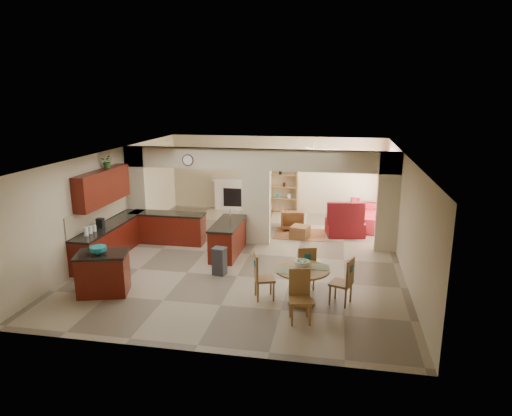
% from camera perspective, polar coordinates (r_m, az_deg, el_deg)
% --- Properties ---
extents(floor, '(10.00, 10.00, 0.00)m').
position_cam_1_polar(floor, '(12.71, -0.75, -5.78)').
color(floor, gray).
rests_on(floor, ground).
extents(ceiling, '(10.00, 10.00, 0.00)m').
position_cam_1_polar(ceiling, '(12.05, -0.80, 6.85)').
color(ceiling, white).
rests_on(ceiling, wall_back).
extents(wall_back, '(8.00, 0.00, 8.00)m').
position_cam_1_polar(wall_back, '(17.13, 2.47, 4.28)').
color(wall_back, '#C3B48F').
rests_on(wall_back, floor).
extents(wall_front, '(8.00, 0.00, 8.00)m').
position_cam_1_polar(wall_front, '(7.69, -8.08, -8.39)').
color(wall_front, '#C3B48F').
rests_on(wall_front, floor).
extents(wall_left, '(0.00, 10.00, 10.00)m').
position_cam_1_polar(wall_left, '(13.63, -17.51, 1.07)').
color(wall_left, '#C3B48F').
rests_on(wall_left, floor).
extents(wall_right, '(0.00, 10.00, 10.00)m').
position_cam_1_polar(wall_right, '(12.20, 18.00, -0.46)').
color(wall_right, '#C3B48F').
rests_on(wall_right, floor).
extents(partition_left_pier, '(0.60, 0.25, 2.80)m').
position_cam_1_polar(partition_left_pier, '(14.37, -14.61, 1.92)').
color(partition_left_pier, '#C3B48F').
rests_on(partition_left_pier, floor).
extents(partition_center_pier, '(0.80, 0.25, 2.20)m').
position_cam_1_polar(partition_center_pier, '(13.33, 0.06, 0.12)').
color(partition_center_pier, '#C3B48F').
rests_on(partition_center_pier, floor).
extents(partition_right_pier, '(0.60, 0.25, 2.80)m').
position_cam_1_polar(partition_right_pier, '(13.13, 16.16, 0.68)').
color(partition_right_pier, '#C3B48F').
rests_on(partition_right_pier, floor).
extents(partition_header, '(8.00, 0.25, 0.60)m').
position_cam_1_polar(partition_header, '(13.06, 0.06, 6.09)').
color(partition_header, '#C3B48F').
rests_on(partition_header, partition_center_pier).
extents(kitchen_counter, '(2.52, 3.29, 1.48)m').
position_cam_1_polar(kitchen_counter, '(13.33, -14.88, -3.20)').
color(kitchen_counter, '#420D07').
rests_on(kitchen_counter, floor).
extents(upper_cabinets, '(0.35, 2.40, 0.90)m').
position_cam_1_polar(upper_cabinets, '(12.76, -18.61, 2.51)').
color(upper_cabinets, '#420D07').
rests_on(upper_cabinets, wall_left).
extents(peninsula, '(0.70, 1.85, 0.91)m').
position_cam_1_polar(peninsula, '(12.58, -3.55, -3.82)').
color(peninsula, '#420D07').
rests_on(peninsula, floor).
extents(wall_clock, '(0.34, 0.03, 0.34)m').
position_cam_1_polar(wall_clock, '(13.42, -8.53, 5.94)').
color(wall_clock, '#51281B').
rests_on(wall_clock, partition_header).
extents(rug, '(1.60, 1.30, 0.01)m').
position_cam_1_polar(rug, '(14.52, 5.51, -3.25)').
color(rug, '#985A37').
rests_on(rug, floor).
extents(fireplace, '(1.60, 0.35, 1.20)m').
position_cam_1_polar(fireplace, '(17.41, -2.86, 1.80)').
color(fireplace, silver).
rests_on(fireplace, floor).
extents(shelving_unit, '(1.00, 0.32, 1.80)m').
position_cam_1_polar(shelving_unit, '(17.01, 3.54, 2.48)').
color(shelving_unit, '#9D6636').
rests_on(shelving_unit, floor).
extents(window_a, '(0.02, 0.90, 1.90)m').
position_cam_1_polar(window_a, '(14.46, 16.70, 1.04)').
color(window_a, white).
rests_on(window_a, wall_right).
extents(window_b, '(0.02, 0.90, 1.90)m').
position_cam_1_polar(window_b, '(16.11, 16.09, 2.38)').
color(window_b, white).
rests_on(window_b, wall_right).
extents(glazed_door, '(0.02, 0.70, 2.10)m').
position_cam_1_polar(glazed_door, '(15.32, 16.34, 1.20)').
color(glazed_door, white).
rests_on(glazed_door, wall_right).
extents(drape_a_left, '(0.10, 0.28, 2.30)m').
position_cam_1_polar(drape_a_left, '(13.87, 16.79, 0.49)').
color(drape_a_left, '#441D1B').
rests_on(drape_a_left, wall_right).
extents(drape_a_right, '(0.10, 0.28, 2.30)m').
position_cam_1_polar(drape_a_right, '(15.04, 16.32, 1.55)').
color(drape_a_right, '#441D1B').
rests_on(drape_a_right, wall_right).
extents(drape_b_left, '(0.10, 0.28, 2.30)m').
position_cam_1_polar(drape_b_left, '(15.52, 16.14, 1.95)').
color(drape_b_left, '#441D1B').
rests_on(drape_b_left, wall_right).
extents(drape_b_right, '(0.10, 0.28, 2.30)m').
position_cam_1_polar(drape_b_right, '(16.69, 15.76, 2.80)').
color(drape_b_right, '#441D1B').
rests_on(drape_b_right, wall_right).
extents(ceiling_fan, '(1.00, 1.00, 0.10)m').
position_cam_1_polar(ceiling_fan, '(14.85, 7.22, 7.19)').
color(ceiling_fan, white).
rests_on(ceiling_fan, ceiling).
extents(kitchen_island, '(1.26, 1.05, 0.94)m').
position_cam_1_polar(kitchen_island, '(10.71, -18.56, -7.73)').
color(kitchen_island, '#420D07').
rests_on(kitchen_island, floor).
extents(teal_bowl, '(0.35, 0.35, 0.17)m').
position_cam_1_polar(teal_bowl, '(10.50, -19.12, -5.01)').
color(teal_bowl, '#127A80').
rests_on(teal_bowl, kitchen_island).
extents(trash_can, '(0.34, 0.31, 0.63)m').
position_cam_1_polar(trash_can, '(11.26, -4.59, -6.77)').
color(trash_can, '#2C2D2F').
rests_on(trash_can, floor).
extents(dining_table, '(1.14, 1.14, 0.78)m').
position_cam_1_polar(dining_table, '(9.73, 5.77, -9.01)').
color(dining_table, '#9D6636').
rests_on(dining_table, floor).
extents(fruit_bowl, '(0.32, 0.32, 0.17)m').
position_cam_1_polar(fruit_bowl, '(9.66, 5.77, -6.95)').
color(fruit_bowl, '#78C329').
rests_on(fruit_bowl, dining_table).
extents(sofa, '(2.55, 1.03, 0.74)m').
position_cam_1_polar(sofa, '(15.84, 13.61, -0.75)').
color(sofa, maroon).
rests_on(sofa, floor).
extents(chaise, '(1.27, 1.11, 0.45)m').
position_cam_1_polar(chaise, '(14.60, 11.03, -2.45)').
color(chaise, maroon).
rests_on(chaise, floor).
extents(armchair, '(0.81, 0.83, 0.69)m').
position_cam_1_polar(armchair, '(14.93, 4.60, -1.38)').
color(armchair, maroon).
rests_on(armchair, floor).
extents(ottoman, '(0.64, 0.64, 0.38)m').
position_cam_1_polar(ottoman, '(14.10, 5.51, -3.01)').
color(ottoman, maroon).
rests_on(ottoman, floor).
extents(plant, '(0.34, 0.30, 0.36)m').
position_cam_1_polar(plant, '(12.96, -18.08, 5.55)').
color(plant, '#165518').
rests_on(plant, upper_cabinets).
extents(chair_north, '(0.53, 0.53, 1.02)m').
position_cam_1_polar(chair_north, '(10.39, 6.24, -7.24)').
color(chair_north, '#9D6636').
rests_on(chair_north, floor).
extents(chair_east, '(0.54, 0.54, 1.02)m').
position_cam_1_polar(chair_east, '(9.80, 11.06, -8.79)').
color(chair_east, '#9D6636').
rests_on(chair_east, floor).
extents(chair_south, '(0.50, 0.50, 1.02)m').
position_cam_1_polar(chair_south, '(9.05, 5.51, -10.57)').
color(chair_south, '#9D6636').
rests_on(chair_south, floor).
extents(chair_west, '(0.53, 0.53, 1.02)m').
position_cam_1_polar(chair_west, '(9.88, 0.59, -8.33)').
color(chair_west, '#9D6636').
rests_on(chair_west, floor).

